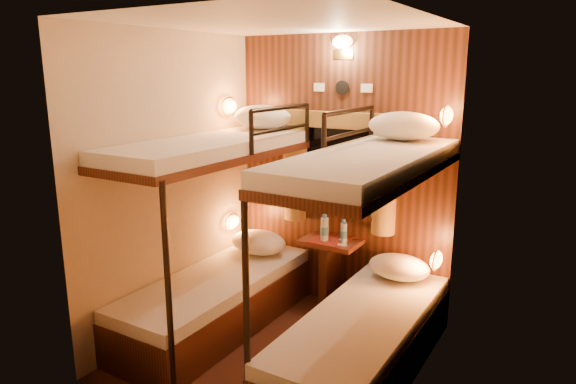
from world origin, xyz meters
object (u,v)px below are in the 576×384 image
Objects in this scene: bottle_left at (325,229)px; bunk_right at (364,299)px; bottle_right at (344,233)px; bunk_left at (216,264)px; table at (330,265)px.

bunk_right is at bearing -46.84° from bottle_left.
bottle_left is 1.19× the size of bottle_right.
bottle_left is 0.17m from bottle_right.
bottle_right is (0.17, 0.03, -0.02)m from bottle_left.
bottle_left is at bearing 49.88° from bunk_left.
bunk_left is 9.18× the size of bottle_right.
bunk_right reaches higher than bottle_left.
bottle_left reaches higher than bottle_right.
bunk_right is 1.02m from table.
bottle_left is at bearing -168.71° from bottle_right.
bunk_right reaches higher than table.
bottle_right is at bearing 11.29° from bottle_left.
bunk_right is 7.74× the size of bottle_left.
bunk_right is 1.02m from bottle_left.
bunk_left is at bearing -129.67° from table.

